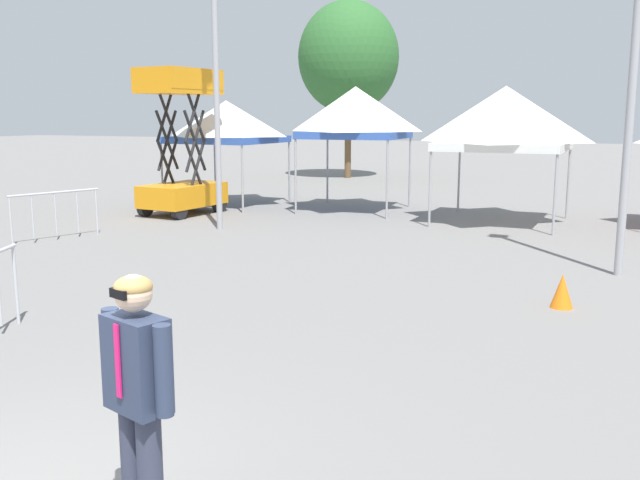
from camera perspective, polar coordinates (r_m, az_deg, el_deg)
canopy_tent_left_of_center at (r=21.66m, az=-7.59°, el=9.47°), size 3.01×3.01×3.15m
canopy_tent_behind_left at (r=20.19m, az=2.88°, el=10.27°), size 2.89×2.89×3.51m
canopy_tent_far_right at (r=18.43m, az=14.75°, el=9.52°), size 3.12×3.12×3.43m
scissor_lift at (r=19.82m, az=-11.12°, el=5.51°), size 1.62×2.43×3.94m
person_foreground at (r=4.59m, az=-14.52°, el=-11.84°), size 0.62×0.36×1.78m
light_pole_near_lift at (r=17.12m, az=-8.56°, el=18.23°), size 0.36×0.36×9.20m
light_pole_opposite_side at (r=13.03m, az=24.39°, el=17.18°), size 0.36×0.36×7.93m
tree_behind_tents_right at (r=30.96m, az=2.32°, el=14.57°), size 4.29×4.29×7.50m
crowd_barrier_near_person at (r=16.47m, az=-20.66°, el=2.59°), size 0.70×2.01×1.08m
traffic_cone_lot_center at (r=10.64m, az=19.02°, el=-3.92°), size 0.32×0.32×0.49m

